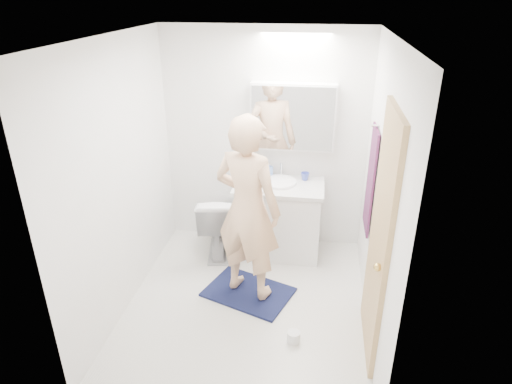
% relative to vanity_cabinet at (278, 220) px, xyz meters
% --- Properties ---
extents(floor, '(2.50, 2.50, 0.00)m').
position_rel_vanity_cabinet_xyz_m(floor, '(-0.19, -0.96, -0.39)').
color(floor, silver).
rests_on(floor, ground).
extents(ceiling, '(2.50, 2.50, 0.00)m').
position_rel_vanity_cabinet_xyz_m(ceiling, '(-0.19, -0.96, 2.01)').
color(ceiling, white).
rests_on(ceiling, floor).
extents(wall_back, '(2.50, 0.00, 2.50)m').
position_rel_vanity_cabinet_xyz_m(wall_back, '(-0.19, 0.29, 0.81)').
color(wall_back, white).
rests_on(wall_back, floor).
extents(wall_front, '(2.50, 0.00, 2.50)m').
position_rel_vanity_cabinet_xyz_m(wall_front, '(-0.19, -2.21, 0.81)').
color(wall_front, white).
rests_on(wall_front, floor).
extents(wall_left, '(0.00, 2.50, 2.50)m').
position_rel_vanity_cabinet_xyz_m(wall_left, '(-1.29, -0.96, 0.81)').
color(wall_left, white).
rests_on(wall_left, floor).
extents(wall_right, '(0.00, 2.50, 2.50)m').
position_rel_vanity_cabinet_xyz_m(wall_right, '(0.91, -0.96, 0.81)').
color(wall_right, white).
rests_on(wall_right, floor).
extents(vanity_cabinet, '(0.90, 0.55, 0.78)m').
position_rel_vanity_cabinet_xyz_m(vanity_cabinet, '(0.00, 0.00, 0.00)').
color(vanity_cabinet, white).
rests_on(vanity_cabinet, floor).
extents(countertop, '(0.95, 0.58, 0.04)m').
position_rel_vanity_cabinet_xyz_m(countertop, '(0.00, -0.00, 0.41)').
color(countertop, silver).
rests_on(countertop, vanity_cabinet).
extents(sink_basin, '(0.36, 0.36, 0.03)m').
position_rel_vanity_cabinet_xyz_m(sink_basin, '(0.00, 0.03, 0.45)').
color(sink_basin, white).
rests_on(sink_basin, countertop).
extents(faucet, '(0.02, 0.02, 0.16)m').
position_rel_vanity_cabinet_xyz_m(faucet, '(0.00, 0.22, 0.51)').
color(faucet, '#B4B5B9').
rests_on(faucet, countertop).
extents(medicine_cabinet, '(0.88, 0.14, 0.70)m').
position_rel_vanity_cabinet_xyz_m(medicine_cabinet, '(0.11, 0.21, 1.11)').
color(medicine_cabinet, white).
rests_on(medicine_cabinet, wall_back).
extents(mirror_panel, '(0.84, 0.01, 0.66)m').
position_rel_vanity_cabinet_xyz_m(mirror_panel, '(0.11, 0.13, 1.11)').
color(mirror_panel, silver).
rests_on(mirror_panel, medicine_cabinet).
extents(toilet, '(0.51, 0.76, 0.72)m').
position_rel_vanity_cabinet_xyz_m(toilet, '(-0.66, -0.11, -0.03)').
color(toilet, silver).
rests_on(toilet, floor).
extents(bath_rug, '(0.94, 0.79, 0.02)m').
position_rel_vanity_cabinet_xyz_m(bath_rug, '(-0.21, -0.82, -0.38)').
color(bath_rug, '#12193B').
rests_on(bath_rug, floor).
extents(person, '(0.74, 0.62, 1.75)m').
position_rel_vanity_cabinet_xyz_m(person, '(-0.21, -0.82, 0.53)').
color(person, '#E1B087').
rests_on(person, bath_rug).
extents(door, '(0.04, 0.80, 2.00)m').
position_rel_vanity_cabinet_xyz_m(door, '(0.89, -1.31, 0.61)').
color(door, tan).
rests_on(door, wall_right).
extents(door_knob, '(0.06, 0.06, 0.06)m').
position_rel_vanity_cabinet_xyz_m(door_knob, '(0.85, -1.61, 0.56)').
color(door_knob, gold).
rests_on(door_knob, door).
extents(towel, '(0.02, 0.42, 1.00)m').
position_rel_vanity_cabinet_xyz_m(towel, '(0.88, -0.41, 0.71)').
color(towel, '#122238').
rests_on(towel, wall_right).
extents(towel_hook, '(0.07, 0.02, 0.02)m').
position_rel_vanity_cabinet_xyz_m(towel_hook, '(0.87, -0.41, 1.23)').
color(towel_hook, silver).
rests_on(towel_hook, wall_right).
extents(soap_bottle_a, '(0.11, 0.11, 0.25)m').
position_rel_vanity_cabinet_xyz_m(soap_bottle_a, '(-0.24, 0.15, 0.55)').
color(soap_bottle_a, beige).
rests_on(soap_bottle_a, countertop).
extents(soap_bottle_b, '(0.12, 0.12, 0.19)m').
position_rel_vanity_cabinet_xyz_m(soap_bottle_b, '(-0.15, 0.18, 0.53)').
color(soap_bottle_b, '#5F84CD').
rests_on(soap_bottle_b, countertop).
extents(toothbrush_cup, '(0.09, 0.09, 0.09)m').
position_rel_vanity_cabinet_xyz_m(toothbrush_cup, '(0.26, 0.16, 0.47)').
color(toothbrush_cup, '#4053C1').
rests_on(toothbrush_cup, countertop).
extents(toilet_paper_roll, '(0.11, 0.11, 0.10)m').
position_rel_vanity_cabinet_xyz_m(toilet_paper_roll, '(0.28, -1.41, -0.34)').
color(toilet_paper_roll, silver).
rests_on(toilet_paper_roll, floor).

